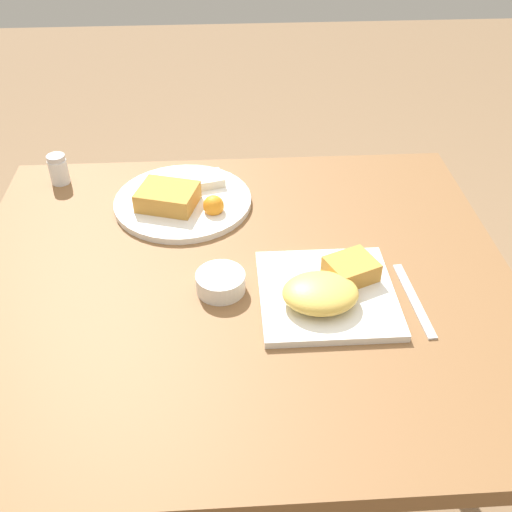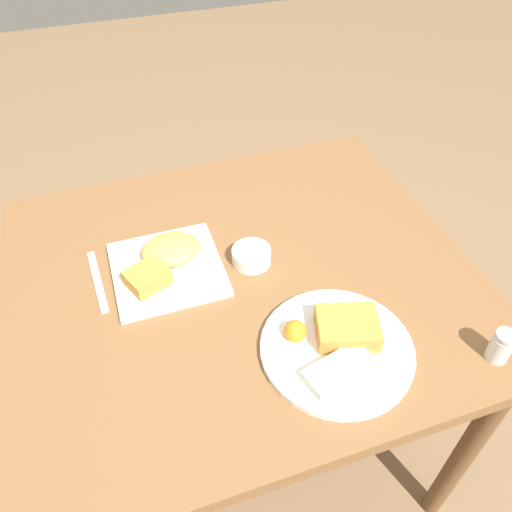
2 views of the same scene
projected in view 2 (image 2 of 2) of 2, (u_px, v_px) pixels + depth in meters
ground_plane at (246, 434)px, 1.64m from camera, size 8.00×8.00×0.00m
dining_table at (242, 300)px, 1.17m from camera, size 1.02×0.89×0.76m
plate_square_near at (166, 263)px, 1.10m from camera, size 0.24×0.24×0.06m
plate_oval_far at (337, 345)px, 0.95m from camera, size 0.29×0.29×0.05m
sauce_ramekin at (251, 256)px, 1.12m from camera, size 0.09×0.09×0.04m
salt_shaker at (500, 347)px, 0.93m from camera, size 0.04×0.04×0.07m
butter_knife at (98, 281)px, 1.09m from camera, size 0.03×0.19×0.00m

